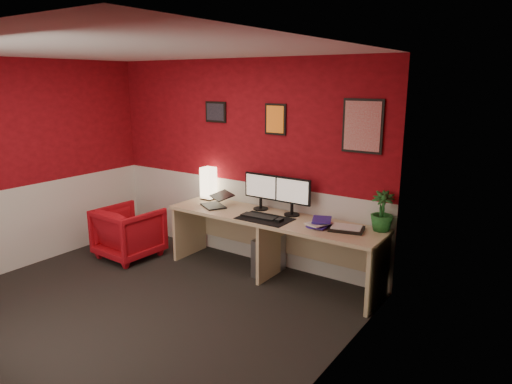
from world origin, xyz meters
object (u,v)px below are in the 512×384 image
shoji_lamp (209,184)px  potted_plant (382,211)px  monitor_left (261,186)px  armchair (129,232)px  pc_tower (269,255)px  desk (272,247)px  monitor_right (292,191)px  laptop (213,198)px  zen_tray (346,229)px

shoji_lamp → potted_plant: 2.30m
monitor_left → armchair: 1.86m
monitor_left → potted_plant: 1.47m
potted_plant → pc_tower: potted_plant is taller
desk → potted_plant: 1.34m
monitor_left → pc_tower: bearing=-31.3°
shoji_lamp → monitor_right: 1.27m
monitor_right → potted_plant: size_ratio=1.40×
pc_tower → armchair: size_ratio=0.62×
laptop → zen_tray: laptop is taller
laptop → armchair: 1.24m
pc_tower → shoji_lamp: bearing=173.4°
laptop → pc_tower: size_ratio=0.73×
laptop → zen_tray: size_ratio=0.94×
potted_plant → pc_tower: size_ratio=0.92×
desk → pc_tower: (-0.08, 0.07, -0.14)m
desk → monitor_left: (-0.28, 0.19, 0.66)m
laptop → pc_tower: laptop is taller
zen_tray → shoji_lamp: bearing=174.9°
shoji_lamp → desk: bearing=-10.7°
laptop → monitor_left: (0.55, 0.23, 0.18)m
pc_tower → armchair: armchair is taller
pc_tower → potted_plant: bearing=8.3°
laptop → monitor_right: size_ratio=0.57×
desk → pc_tower: bearing=140.5°
monitor_left → zen_tray: monitor_left is taller
desk → potted_plant: (1.19, 0.23, 0.57)m
shoji_lamp → monitor_left: bearing=-1.5°
laptop → zen_tray: (1.72, 0.07, -0.09)m
zen_tray → potted_plant: bearing=33.5°
potted_plant → pc_tower: (-1.27, -0.16, -0.71)m
zen_tray → potted_plant: potted_plant is taller
laptop → potted_plant: 2.04m
potted_plant → monitor_left: bearing=-178.5°
desk → zen_tray: 0.97m
monitor_right → armchair: monitor_right is taller
monitor_right → pc_tower: monitor_right is taller
laptop → monitor_left: monitor_left is taller
desk → shoji_lamp: 1.26m
armchair → pc_tower: bearing=-159.2°
laptop → monitor_right: bearing=42.9°
monitor_left → armchair: size_ratio=0.80×
monitor_left → monitor_right: size_ratio=1.00×
armchair → monitor_left: bearing=-153.4°
monitor_right → pc_tower: (-0.24, -0.12, -0.80)m
shoji_lamp → zen_tray: 2.02m
desk → armchair: desk is taller
laptop → monitor_left: bearing=52.7°
monitor_right → pc_tower: bearing=-153.8°
pc_tower → armchair: bearing=-160.9°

